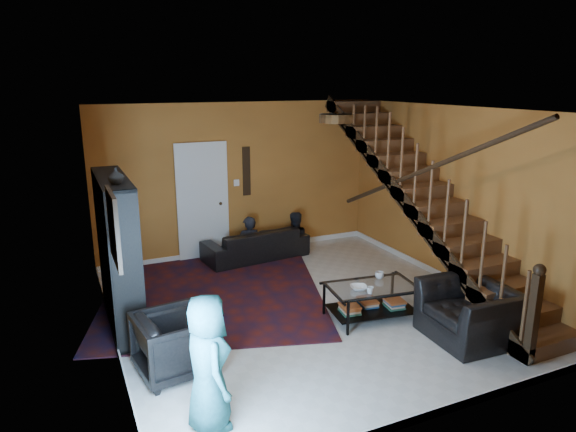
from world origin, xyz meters
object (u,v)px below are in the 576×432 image
sofa (256,244)px  armchair_right (469,312)px  armchair_left (174,344)px  bookshelf (119,255)px  coffee_table (372,299)px

sofa → armchair_right: (1.36, -3.94, 0.07)m
sofa → armchair_left: armchair_left is taller
bookshelf → coffee_table: bearing=-21.4°
armchair_left → armchair_right: (3.55, -0.73, -0.01)m
bookshelf → coffee_table: size_ratio=1.56×
armchair_left → coffee_table: 2.79m
armchair_left → armchair_right: 3.62m
armchair_left → armchair_right: armchair_left is taller
bookshelf → coffee_table: bookshelf is taller
armchair_right → coffee_table: bearing=-139.5°
bookshelf → armchair_left: bookshelf is taller
sofa → armchair_right: armchair_right is taller
sofa → coffee_table: sofa is taller
bookshelf → armchair_right: size_ratio=1.85×
armchair_left → sofa: bearing=-42.0°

